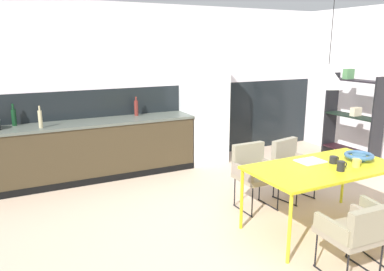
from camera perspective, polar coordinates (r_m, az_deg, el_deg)
The scene contains 19 objects.
ground_plane at distance 4.30m, azimuth 9.07°, elevation -15.17°, with size 9.63×9.63×0.00m, color #CAAD92.
back_wall_splashback_dark at distance 6.68m, azimuth -6.51°, elevation 1.55°, with size 7.40×0.12×1.36m, color black.
back_wall_panel_upper at distance 6.54m, azimuth -6.84°, elevation 13.27°, with size 7.40×0.12×1.36m, color silver.
kitchen_counter at distance 6.04m, azimuth -18.73°, elevation -2.59°, with size 4.12×0.63×0.91m.
refrigerator_column at distance 6.69m, azimuth 1.84°, elevation 3.94°, with size 0.70×0.60×1.89m, color silver.
dining_table at distance 4.46m, azimuth 19.17°, elevation -4.92°, with size 1.69×0.88×0.75m.
armchair_corner_seat at distance 4.90m, azimuth 9.21°, elevation -4.84°, with size 0.49×0.47×0.82m.
armchair_facing_counter at distance 5.34m, azimuth 14.66°, elevation -3.90°, with size 0.56×0.55×0.80m.
armchair_head_of_table at distance 3.72m, azimuth 23.60°, elevation -12.86°, with size 0.51×0.50×0.72m.
fruit_bowl at distance 4.79m, azimuth 23.86°, elevation -2.84°, with size 0.33×0.33×0.09m.
open_book at distance 4.56m, azimuth 17.41°, elevation -3.70°, with size 0.31×0.24×0.02m.
mug_wide_latte at distance 4.33m, azimuth 21.54°, elevation -4.30°, with size 0.13×0.08×0.11m.
mug_dark_espresso at distance 4.53m, azimuth 23.52°, elevation -3.82°, with size 0.13×0.08×0.09m.
mug_short_terracotta at distance 4.58m, azimuth 20.56°, elevation -3.45°, with size 0.13×0.09×0.08m.
bottle_vinegar_dark at distance 6.35m, azimuth -8.40°, elevation 4.15°, with size 0.07×0.07×0.32m.
bottle_spice_small at distance 6.07m, azimuth -25.26°, elevation 2.57°, with size 0.07×0.07×0.32m.
bottle_wine_green at distance 5.75m, azimuth -21.90°, elevation 2.35°, with size 0.06×0.06×0.32m.
open_shelf_unit at distance 7.09m, azimuth 23.03°, elevation 2.77°, with size 0.30×1.02×1.65m.
pendant_lamp_over_table_near at distance 4.29m, azimuth 19.81°, elevation 8.36°, with size 0.37×0.37×1.06m.
Camera 1 is at (-2.27, -3.02, 2.05)m, focal length 35.40 mm.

